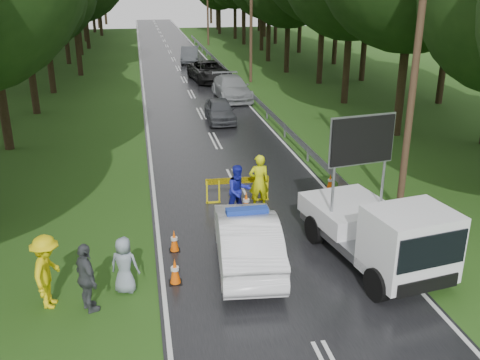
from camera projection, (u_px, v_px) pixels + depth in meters
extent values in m
plane|color=#254914|center=(271.00, 250.00, 16.36)|extent=(160.00, 160.00, 0.00)
cube|color=black|center=(184.00, 80.00, 43.94)|extent=(7.00, 140.00, 0.02)
cylinder|color=gray|center=(385.00, 230.00, 16.88)|extent=(0.12, 0.12, 0.70)
cube|color=gray|center=(228.00, 72.00, 44.39)|extent=(0.05, 60.00, 0.30)
cylinder|color=#422F1F|center=(415.00, 71.00, 17.34)|extent=(0.24, 0.24, 10.00)
cylinder|color=#422F1F|center=(251.00, 17.00, 41.24)|extent=(0.24, 0.24, 10.00)
cylinder|color=#422F1F|center=(208.00, 3.00, 65.14)|extent=(0.24, 0.24, 10.00)
imported|color=white|center=(247.00, 239.00, 15.34)|extent=(2.12, 4.96, 1.59)
cube|color=#1938A5|center=(247.00, 211.00, 15.04)|extent=(1.22, 0.44, 0.16)
cube|color=gray|center=(366.00, 238.00, 15.85)|extent=(2.85, 4.79, 0.27)
cube|color=white|center=(348.00, 211.00, 16.64)|extent=(2.64, 2.90, 0.59)
cube|color=white|center=(409.00, 244.00, 13.89)|extent=(2.39, 2.04, 1.82)
cube|color=black|center=(433.00, 251.00, 13.04)|extent=(1.96, 0.37, 0.91)
cube|color=black|center=(362.00, 140.00, 15.41)|extent=(2.03, 0.46, 1.39)
cylinder|color=black|center=(378.00, 285.00, 13.69)|extent=(0.44, 0.94, 0.90)
cylinder|color=black|center=(442.00, 271.00, 14.34)|extent=(0.44, 0.94, 0.90)
cylinder|color=black|center=(315.00, 229.00, 16.70)|extent=(0.44, 0.94, 0.90)
cylinder|color=black|center=(371.00, 220.00, 17.35)|extent=(0.44, 0.94, 0.90)
cube|color=yellow|center=(207.00, 192.00, 19.59)|extent=(0.06, 0.06, 0.90)
cube|color=yellow|center=(219.00, 192.00, 19.65)|extent=(0.06, 0.06, 0.90)
cube|color=yellow|center=(255.00, 190.00, 19.84)|extent=(0.06, 0.06, 0.90)
cube|color=yellow|center=(267.00, 189.00, 19.90)|extent=(0.06, 0.06, 0.90)
cube|color=#F2CC00|center=(237.00, 180.00, 19.60)|extent=(2.35, 0.14, 0.23)
imported|color=#E3EF0D|center=(259.00, 182.00, 19.03)|extent=(0.74, 0.49, 2.02)
imported|color=#1A20AA|center=(239.00, 191.00, 18.42)|extent=(1.05, 0.90, 1.86)
imported|color=yellow|center=(47.00, 272.00, 13.26)|extent=(0.94, 1.37, 1.95)
imported|color=#43474B|center=(87.00, 278.00, 13.09)|extent=(0.88, 1.16, 1.84)
imported|color=#8793A2|center=(124.00, 265.00, 13.95)|extent=(0.89, 0.72, 1.57)
imported|color=#3A3D41|center=(220.00, 110.00, 30.87)|extent=(1.64, 3.92, 1.33)
imported|color=gray|center=(232.00, 88.00, 36.65)|extent=(2.34, 5.41, 1.55)
imported|color=black|center=(209.00, 71.00, 42.93)|extent=(3.28, 6.06, 1.62)
imported|color=#3A3D41|center=(190.00, 55.00, 52.67)|extent=(2.21, 4.86, 1.55)
cube|color=black|center=(176.00, 283.00, 14.58)|extent=(0.36, 0.36, 0.03)
cone|color=#FF5B08|center=(175.00, 271.00, 14.45)|extent=(0.30, 0.30, 0.74)
cube|color=black|center=(273.00, 250.00, 16.36)|extent=(0.32, 0.32, 0.03)
cone|color=#FF5B08|center=(273.00, 240.00, 16.25)|extent=(0.26, 0.26, 0.66)
cube|color=black|center=(246.00, 213.00, 18.96)|extent=(0.38, 0.38, 0.03)
cone|color=#FF5B08|center=(246.00, 202.00, 18.82)|extent=(0.32, 0.32, 0.79)
cube|color=black|center=(175.00, 251.00, 16.31)|extent=(0.33, 0.33, 0.03)
cone|color=#FF5B08|center=(174.00, 240.00, 16.19)|extent=(0.27, 0.27, 0.69)
cube|color=black|center=(330.00, 189.00, 21.10)|extent=(0.30, 0.30, 0.03)
cone|color=#FF5B08|center=(330.00, 181.00, 20.99)|extent=(0.25, 0.25, 0.62)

